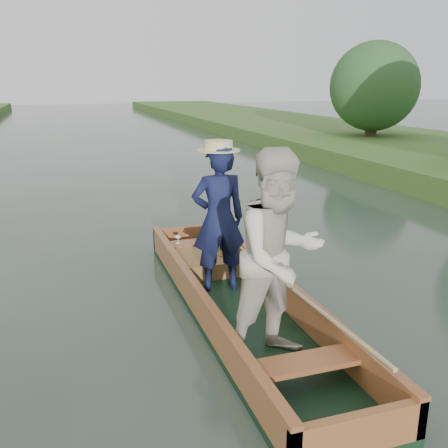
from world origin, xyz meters
name	(u,v)px	position (x,y,z in m)	size (l,w,h in m)	color
ground	(240,315)	(0.00, 0.00, 0.00)	(120.00, 120.00, 0.00)	#283D30
trees_far	(158,87)	(0.71, 8.13, 2.51)	(22.72, 11.87, 4.65)	#47331E
punt	(249,262)	(-0.02, -0.31, 0.78)	(1.14, 5.00, 2.09)	black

